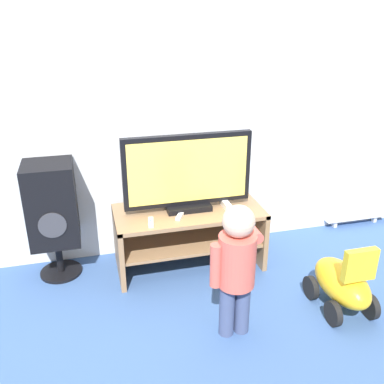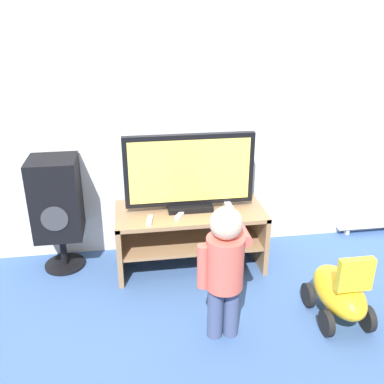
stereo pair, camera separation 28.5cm
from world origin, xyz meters
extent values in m
plane|color=#38568C|center=(0.00, 0.00, 0.00)|extent=(16.00, 16.00, 0.00)
cube|color=silver|center=(0.00, 0.59, 1.30)|extent=(10.00, 0.06, 2.60)
cube|color=#93704C|center=(0.00, 0.25, 0.45)|extent=(1.10, 0.51, 0.03)
cube|color=#93704C|center=(0.00, 0.25, 0.21)|extent=(1.06, 0.47, 0.02)
cube|color=#93704C|center=(-0.53, 0.25, 0.23)|extent=(0.04, 0.51, 0.47)
cube|color=#93704C|center=(0.53, 0.25, 0.23)|extent=(0.04, 0.51, 0.47)
cube|color=black|center=(0.00, 0.28, 0.49)|extent=(0.33, 0.20, 0.04)
cube|color=black|center=(0.00, 0.28, 0.77)|extent=(0.94, 0.05, 0.53)
cube|color=#F2D859|center=(0.00, 0.25, 0.77)|extent=(0.87, 0.01, 0.46)
cube|color=white|center=(0.28, 0.23, 0.49)|extent=(0.05, 0.17, 0.05)
cube|color=#3F8CE5|center=(0.28, 0.14, 0.49)|extent=(0.03, 0.00, 0.01)
cube|color=white|center=(-0.31, 0.10, 0.48)|extent=(0.05, 0.13, 0.02)
cylinder|color=#337FD8|center=(-0.31, 0.10, 0.49)|extent=(0.01, 0.01, 0.00)
cube|color=white|center=(-0.09, 0.15, 0.48)|extent=(0.09, 0.13, 0.02)
cylinder|color=#337FD8|center=(-0.09, 0.15, 0.49)|extent=(0.01, 0.01, 0.00)
cylinder|color=#3F4C72|center=(0.03, -0.56, 0.18)|extent=(0.09, 0.09, 0.35)
cylinder|color=#3F4C72|center=(0.13, -0.56, 0.18)|extent=(0.09, 0.09, 0.35)
cylinder|color=#D1594C|center=(0.08, -0.56, 0.51)|extent=(0.22, 0.22, 0.32)
sphere|color=beige|center=(0.08, -0.56, 0.77)|extent=(0.19, 0.19, 0.19)
cylinder|color=#D1594C|center=(-0.05, -0.56, 0.50)|extent=(0.07, 0.07, 0.27)
cylinder|color=#D1594C|center=(0.21, -0.43, 0.63)|extent=(0.07, 0.27, 0.07)
sphere|color=beige|center=(0.21, -0.30, 0.63)|extent=(0.08, 0.08, 0.08)
cube|color=white|center=(0.21, -0.26, 0.63)|extent=(0.03, 0.13, 0.02)
cylinder|color=black|center=(-0.97, 0.37, 0.01)|extent=(0.31, 0.31, 0.02)
cylinder|color=black|center=(-0.97, 0.37, 0.14)|extent=(0.05, 0.05, 0.28)
cube|color=black|center=(-0.97, 0.37, 0.58)|extent=(0.34, 0.33, 0.60)
cylinder|color=#38383D|center=(-0.97, 0.20, 0.49)|extent=(0.19, 0.01, 0.19)
ellipsoid|color=gold|center=(0.84, -0.52, 0.20)|extent=(0.27, 0.51, 0.23)
cube|color=yellow|center=(0.84, -0.66, 0.42)|extent=(0.21, 0.05, 0.21)
cylinder|color=black|center=(0.71, -0.38, 0.08)|extent=(0.04, 0.16, 0.16)
cylinder|color=black|center=(0.97, -0.38, 0.08)|extent=(0.04, 0.16, 0.16)
cylinder|color=black|center=(0.71, -0.66, 0.08)|extent=(0.04, 0.16, 0.16)
cylinder|color=black|center=(0.97, -0.66, 0.08)|extent=(0.04, 0.16, 0.16)
cube|color=white|center=(1.65, 0.52, 0.36)|extent=(0.60, 0.08, 0.60)
cube|color=silver|center=(1.45, 0.52, 0.03)|extent=(0.03, 0.05, 0.06)
cube|color=silver|center=(1.86, 0.52, 0.03)|extent=(0.03, 0.05, 0.06)
camera|label=1|loc=(-0.70, -2.53, 1.84)|focal=40.00mm
camera|label=2|loc=(-0.42, -2.59, 1.84)|focal=40.00mm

